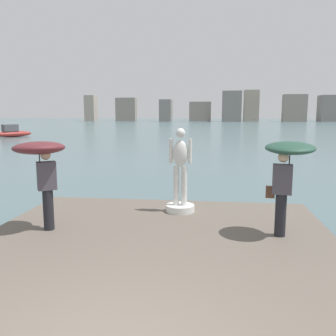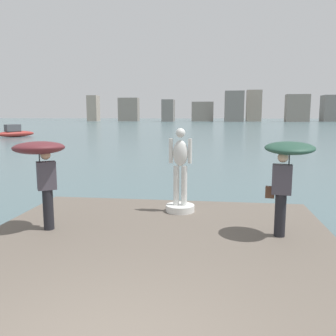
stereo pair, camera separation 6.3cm
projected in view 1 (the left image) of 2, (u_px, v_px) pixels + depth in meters
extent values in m
plane|color=#4C666B|center=(203.00, 138.00, 42.82)|extent=(400.00, 400.00, 0.00)
cube|color=#60564C|center=(140.00, 290.00, 5.44)|extent=(7.22, 9.88, 0.40)
cylinder|color=silver|center=(180.00, 208.00, 9.09)|extent=(0.74, 0.74, 0.17)
cylinder|color=silver|center=(176.00, 186.00, 9.01)|extent=(0.15, 0.15, 1.01)
cylinder|color=silver|center=(184.00, 186.00, 8.99)|extent=(0.15, 0.15, 1.01)
ellipsoid|color=silver|center=(180.00, 153.00, 8.87)|extent=(0.38, 0.26, 0.65)
sphere|color=silver|center=(180.00, 133.00, 8.80)|extent=(0.24, 0.24, 0.24)
cylinder|color=silver|center=(171.00, 151.00, 8.90)|extent=(0.10, 0.10, 0.62)
cylinder|color=silver|center=(190.00, 151.00, 8.84)|extent=(0.10, 0.10, 0.62)
cylinder|color=black|center=(48.00, 210.00, 7.60)|extent=(0.22, 0.22, 0.88)
cube|color=#47424C|center=(47.00, 176.00, 7.49)|extent=(0.45, 0.41, 0.60)
sphere|color=tan|center=(46.00, 155.00, 7.42)|extent=(0.21, 0.21, 0.21)
cylinder|color=#262626|center=(40.00, 162.00, 7.43)|extent=(0.02, 0.02, 0.48)
ellipsoid|color=#5B2328|center=(39.00, 148.00, 7.39)|extent=(1.47, 1.47, 0.31)
cylinder|color=black|center=(280.00, 215.00, 7.20)|extent=(0.22, 0.22, 0.88)
cube|color=#47424C|center=(282.00, 179.00, 7.09)|extent=(0.42, 0.30, 0.60)
sphere|color=beige|center=(283.00, 157.00, 7.02)|extent=(0.21, 0.21, 0.21)
cylinder|color=#262626|center=(289.00, 164.00, 7.05)|extent=(0.02, 0.02, 0.53)
ellipsoid|color=#234738|center=(290.00, 148.00, 7.00)|extent=(1.13, 1.14, 0.30)
cube|color=#513323|center=(270.00, 192.00, 7.22)|extent=(0.19, 0.13, 0.24)
ellipsoid|color=#9E2D28|center=(13.00, 134.00, 45.01)|extent=(3.86, 4.64, 0.76)
cube|color=#4C4C51|center=(10.00, 128.00, 44.63)|extent=(1.85, 2.03, 0.88)
cube|color=#A89989|center=(91.00, 108.00, 145.92)|extent=(4.12, 4.92, 10.46)
cube|color=gray|center=(126.00, 110.00, 144.97)|extent=(8.12, 4.28, 9.44)
cube|color=gray|center=(166.00, 111.00, 140.89)|extent=(4.61, 6.91, 8.56)
cube|color=gray|center=(200.00, 112.00, 143.63)|extent=(8.65, 5.79, 7.78)
cube|color=gray|center=(232.00, 106.00, 136.52)|extent=(7.19, 5.54, 11.64)
cube|color=#A89989|center=(251.00, 106.00, 141.13)|extent=(5.71, 5.10, 12.31)
cube|color=gray|center=(294.00, 108.00, 134.36)|extent=(8.52, 4.49, 10.25)
cube|color=gray|center=(329.00, 108.00, 138.88)|extent=(7.38, 6.70, 10.19)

